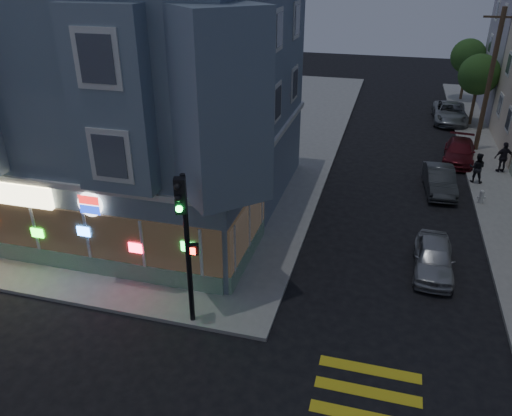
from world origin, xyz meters
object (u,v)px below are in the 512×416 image
at_px(street_tree_far, 468,56).
at_px(parked_car_c, 459,152).
at_px(street_tree_near, 479,75).
at_px(parked_car_d, 450,113).
at_px(parked_car_a, 434,258).
at_px(traffic_signal, 185,228).
at_px(pedestrian_b, 504,157).
at_px(fire_hydrant, 482,196).
at_px(utility_pole, 490,80).
at_px(parked_car_b, 440,180).
at_px(pedestrian_a, 477,168).

xyz_separation_m(street_tree_far, parked_car_c, (-1.50, -16.34, -3.28)).
bearing_deg(street_tree_near, parked_car_d, 157.22).
bearing_deg(street_tree_far, parked_car_c, -95.25).
relative_size(parked_car_a, traffic_signal, 0.69).
distance_m(pedestrian_b, traffic_signal, 22.23).
height_order(parked_car_a, parked_car_d, parked_car_d).
distance_m(street_tree_far, pedestrian_b, 18.12).
bearing_deg(parked_car_d, pedestrian_b, -77.87).
xyz_separation_m(street_tree_far, fire_hydrant, (-0.90, -22.79, -3.40)).
bearing_deg(utility_pole, pedestrian_b, -75.54).
xyz_separation_m(parked_car_b, parked_car_c, (1.46, 5.20, -0.03)).
xyz_separation_m(street_tree_far, parked_car_d, (-1.50, -7.37, -3.19)).
bearing_deg(street_tree_near, parked_car_a, -99.31).
bearing_deg(street_tree_near, utility_pole, -91.91).
relative_size(utility_pole, parked_car_b, 2.15).
relative_size(parked_car_a, parked_car_c, 0.86).
relative_size(pedestrian_b, parked_car_d, 0.35).
bearing_deg(parked_car_a, traffic_signal, -143.84).
distance_m(parked_car_a, parked_car_d, 22.70).
xyz_separation_m(parked_car_b, traffic_signal, (-9.02, -14.30, 3.27)).
distance_m(street_tree_near, street_tree_far, 8.00).
bearing_deg(fire_hydrant, street_tree_far, 87.74).
bearing_deg(parked_car_a, street_tree_near, 81.83).
height_order(parked_car_d, traffic_signal, traffic_signal).
height_order(pedestrian_a, parked_car_d, pedestrian_a).
distance_m(utility_pole, pedestrian_b, 5.46).
distance_m(utility_pole, parked_car_b, 9.02).
distance_m(street_tree_far, traffic_signal, 37.79).
relative_size(parked_car_a, fire_hydrant, 5.31).
relative_size(utility_pole, parked_car_d, 1.67).
xyz_separation_m(street_tree_near, fire_hydrant, (-0.90, -14.79, -3.40)).
xyz_separation_m(parked_car_b, parked_car_d, (1.46, 14.17, 0.06)).
height_order(utility_pole, parked_car_c, utility_pole).
bearing_deg(street_tree_far, traffic_signal, -108.48).
relative_size(parked_car_b, parked_car_c, 0.93).
height_order(pedestrian_b, parked_car_b, pedestrian_b).
distance_m(street_tree_far, pedestrian_a, 20.15).
relative_size(pedestrian_a, fire_hydrant, 2.38).
distance_m(pedestrian_a, parked_car_b, 2.64).
height_order(parked_car_b, parked_car_c, parked_car_b).
bearing_deg(parked_car_b, fire_hydrant, -35.49).
height_order(street_tree_near, pedestrian_b, street_tree_near).
xyz_separation_m(street_tree_near, parked_car_a, (-3.60, -21.97, -3.27)).
bearing_deg(street_tree_near, parked_car_c, -100.20).
relative_size(traffic_signal, fire_hydrant, 7.67).
distance_m(utility_pole, parked_car_d, 7.88).
xyz_separation_m(parked_car_d, fire_hydrant, (0.60, -15.42, -0.21)).
bearing_deg(utility_pole, fire_hydrant, -94.55).
bearing_deg(street_tree_near, traffic_signal, -113.28).
xyz_separation_m(street_tree_near, pedestrian_b, (0.80, -9.88, -2.85)).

